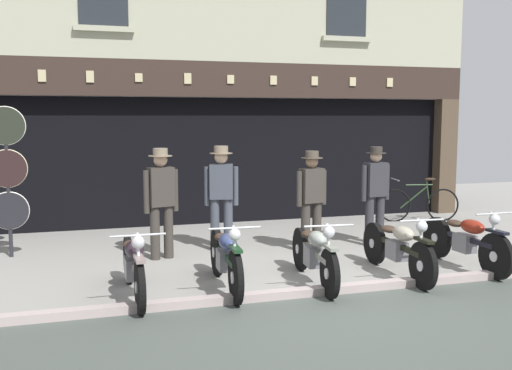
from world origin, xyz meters
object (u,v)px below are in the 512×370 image
Objects in this scene: motorcycle_left at (134,264)px; motorcycle_right at (466,240)px; motorcycle_center at (314,253)px; leaning_bicycle at (419,203)px; salesman_left at (161,197)px; shopkeeper_center at (221,192)px; motorcycle_center_left at (226,256)px; assistant_far_right at (375,191)px; tyre_sign_pole at (7,170)px; salesman_right at (311,196)px; advert_board_near at (325,143)px; motorcycle_center_right at (398,247)px.

motorcycle_left is 4.77m from motorcycle_right.
motorcycle_left is 2.35m from motorcycle_center.
leaning_bicycle is at bearing -114.28° from motorcycle_right.
motorcycle_center is 1.14× the size of salesman_left.
leaning_bicycle is (4.67, 1.47, -0.60)m from shopkeeper_center.
motorcycle_center_left is at bearing 92.13° from shopkeeper_center.
assistant_far_right reaches higher than motorcycle_center.
leaning_bicycle is at bearing -150.77° from motorcycle_left.
motorcycle_right is (3.60, -0.01, -0.00)m from motorcycle_center_left.
tyre_sign_pole is (-3.30, 0.51, 0.40)m from shopkeeper_center.
motorcycle_left is 2.78m from shopkeeper_center.
shopkeeper_center reaches higher than leaning_bicycle.
salesman_right is at bearing 162.03° from salesman_left.
motorcycle_center is 5.43m from leaning_bicycle.
motorcycle_left is at bearing -134.04° from advert_board_near.
salesman_left is at bearing -30.87° from motorcycle_center_right.
salesman_left is at bearing -19.31° from tyre_sign_pole.
salesman_left is 2.43m from salesman_right.
salesman_left reaches higher than motorcycle_center_right.
tyre_sign_pole reaches higher than motorcycle_center_left.
motorcycle_center_left is 1.20× the size of salesman_right.
salesman_left reaches higher than leaning_bicycle.
tyre_sign_pole is 6.61m from advert_board_near.
motorcycle_center is 1.14× the size of shopkeeper_center.
motorcycle_left is 1.17× the size of salesman_right.
salesman_right reaches higher than motorcycle_center_right.
salesman_left reaches higher than motorcycle_center.
tyre_sign_pole is (-4.69, 1.02, 0.45)m from salesman_right.
motorcycle_center_left is 2.43m from motorcycle_center_right.
motorcycle_center is 0.98× the size of motorcycle_center_right.
salesman_left is at bearing -16.19° from salesman_right.
shopkeeper_center is 3.36m from tyre_sign_pole.
tyre_sign_pole reaches higher than assistant_far_right.
tyre_sign_pole is (-4.02, 2.76, 0.96)m from motorcycle_center.
salesman_left is (-0.56, 1.87, 0.54)m from motorcycle_center_left.
motorcycle_right is at bearing 98.78° from assistant_far_right.
motorcycle_center_left is 2.14× the size of advert_board_near.
tyre_sign_pole is at bearing -32.07° from salesman_left.
assistant_far_right is (-0.52, 1.78, 0.52)m from motorcycle_right.
leaning_bicycle is (3.94, 3.72, -0.04)m from motorcycle_center.
motorcycle_center reaches higher than motorcycle_center_right.
salesman_left is 1.01× the size of assistant_far_right.
motorcycle_right reaches higher than motorcycle_center.
shopkeeper_center reaches higher than motorcycle_left.
salesman_right is at bearing -104.83° from motorcycle_center.
motorcycle_center_left is at bearing -179.67° from motorcycle_left.
motorcycle_center is at bearing 37.12° from assistant_far_right.
motorcycle_center_right is 3.63m from salesman_left.
motorcycle_center_left is 1.19m from motorcycle_center.
motorcycle_center_right is 0.85× the size of tyre_sign_pole.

